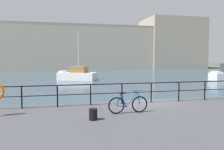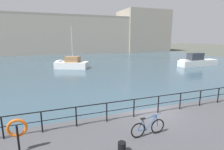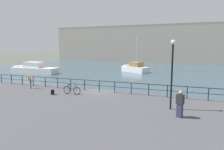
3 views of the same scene
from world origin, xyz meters
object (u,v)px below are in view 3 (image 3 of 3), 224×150
harbor_building (186,43)px  moored_red_daysailer (35,69)px  quay_lamp_post (172,66)px  mooring_bollard (53,92)px  moored_small_launch (135,68)px  parked_bicycle (72,90)px  standing_person (180,104)px  life_ring_stand (31,79)px

harbor_building → moored_red_daysailer: (-27.89, -41.57, -5.55)m
quay_lamp_post → mooring_bollard: bearing=176.2°
harbor_building → moored_red_daysailer: size_ratio=8.23×
moored_red_daysailer → harbor_building: bearing=-126.5°
moored_small_launch → quay_lamp_post: bearing=135.5°
parked_bicycle → mooring_bollard: (-1.62, -0.73, -0.17)m
parked_bicycle → standing_person: 10.01m
parked_bicycle → quay_lamp_post: (8.92, -1.42, 2.69)m
quay_lamp_post → moored_red_daysailer: bearing=147.5°
mooring_bollard → moored_red_daysailer: bearing=135.3°
moored_red_daysailer → moored_small_launch: bearing=-156.8°
moored_small_launch → mooring_bollard: moored_small_launch is taller
moored_small_launch → quay_lamp_post: 28.27m
mooring_bollard → standing_person: standing_person is taller
harbor_building → moored_small_launch: bearing=-106.1°
life_ring_stand → standing_person: size_ratio=0.83×
moored_small_launch → life_ring_stand: size_ratio=5.22×
moored_red_daysailer → life_ring_stand: size_ratio=6.86×
moored_small_launch → standing_person: bearing=135.8°
moored_red_daysailer → life_ring_stand: bearing=128.1°
moored_small_launch → standing_person: (9.81, -28.02, 1.00)m
harbor_building → quay_lamp_post: harbor_building is taller
harbor_building → parked_bicycle: 58.70m
harbor_building → life_ring_stand: 59.04m
life_ring_stand → quay_lamp_post: quay_lamp_post is taller
harbor_building → life_ring_stand: bearing=-104.3°
moored_red_daysailer → mooring_bollard: bearing=132.7°
mooring_bollard → standing_person: 11.41m
moored_red_daysailer → mooring_bollard: moored_red_daysailer is taller
moored_red_daysailer → standing_person: standing_person is taller
parked_bicycle → life_ring_stand: life_ring_stand is taller
life_ring_stand → standing_person: 15.40m
harbor_building → standing_person: harbor_building is taller
moored_small_launch → moored_red_daysailer: bearing=52.3°
moored_red_daysailer → quay_lamp_post: quay_lamp_post is taller
mooring_bollard → moored_small_launch: bearing=87.0°
parked_bicycle → mooring_bollard: parked_bicycle is taller
harbor_building → mooring_bollard: harbor_building is taller
quay_lamp_post → standing_person: bearing=-65.8°
harbor_building → moored_small_launch: 34.40m
standing_person → life_ring_stand: bearing=101.5°
moored_small_launch → parked_bicycle: size_ratio=4.12×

